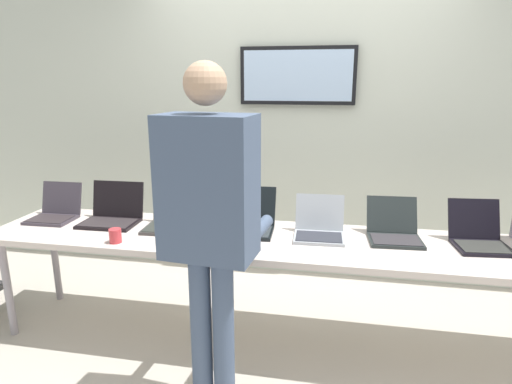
{
  "coord_description": "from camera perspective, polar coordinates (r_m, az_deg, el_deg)",
  "views": [
    {
      "loc": [
        0.32,
        -2.49,
        1.68
      ],
      "look_at": [
        -0.19,
        0.19,
        0.97
      ],
      "focal_mm": 29.99,
      "sensor_mm": 36.0,
      "label": 1
    }
  ],
  "objects": [
    {
      "name": "laptop_station_6",
      "position": [
        2.88,
        27.61,
        -5.25
      ],
      "size": [
        0.33,
        0.37,
        0.25
      ],
      "color": "black",
      "rests_on": "workbench"
    },
    {
      "name": "coffee_mug",
      "position": [
        2.75,
        -18.26,
        -5.56
      ],
      "size": [
        0.07,
        0.07,
        0.09
      ],
      "color": "#D2393F",
      "rests_on": "workbench"
    },
    {
      "name": "back_wall",
      "position": [
        3.66,
        5.66,
        7.66
      ],
      "size": [
        8.0,
        0.11,
        2.47
      ],
      "color": "silver",
      "rests_on": "ground"
    },
    {
      "name": "laptop_station_4",
      "position": [
        2.74,
        8.42,
        -4.73
      ],
      "size": [
        0.32,
        0.31,
        0.25
      ],
      "color": "#ACB2BA",
      "rests_on": "workbench"
    },
    {
      "name": "paper_sheet",
      "position": [
        2.63,
        -7.7,
        -6.77
      ],
      "size": [
        0.27,
        0.33,
        0.0
      ],
      "color": "white",
      "rests_on": "workbench"
    },
    {
      "name": "laptop_station_0",
      "position": [
        3.36,
        -25.2,
        -2.32
      ],
      "size": [
        0.31,
        0.31,
        0.24
      ],
      "color": "#3C353F",
      "rests_on": "workbench"
    },
    {
      "name": "laptop_station_1",
      "position": [
        3.13,
        -18.61,
        -2.78
      ],
      "size": [
        0.38,
        0.32,
        0.27
      ],
      "color": "black",
      "rests_on": "workbench"
    },
    {
      "name": "workbench",
      "position": [
        2.7,
        3.18,
        -7.06
      ],
      "size": [
        3.79,
        0.7,
        0.73
      ],
      "color": "beige",
      "rests_on": "ground"
    },
    {
      "name": "laptop_station_2",
      "position": [
        2.92,
        -10.6,
        -3.42
      ],
      "size": [
        0.39,
        0.33,
        0.28
      ],
      "color": "#3C3A38",
      "rests_on": "workbench"
    },
    {
      "name": "person",
      "position": [
        2.05,
        -6.22,
        -2.66
      ],
      "size": [
        0.48,
        0.62,
        1.77
      ],
      "color": "#475772",
      "rests_on": "ground"
    },
    {
      "name": "laptop_station_5",
      "position": [
        2.8,
        17.91,
        -4.89
      ],
      "size": [
        0.33,
        0.36,
        0.23
      ],
      "color": "#222828",
      "rests_on": "workbench"
    },
    {
      "name": "laptop_station_3",
      "position": [
        2.82,
        -1.12,
        -3.94
      ],
      "size": [
        0.36,
        0.38,
        0.26
      ],
      "color": "black",
      "rests_on": "workbench"
    },
    {
      "name": "ground",
      "position": [
        3.04,
        2.98,
        -19.54
      ],
      "size": [
        8.0,
        8.0,
        0.04
      ],
      "primitive_type": "cube",
      "color": "#BEB4A7"
    }
  ]
}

